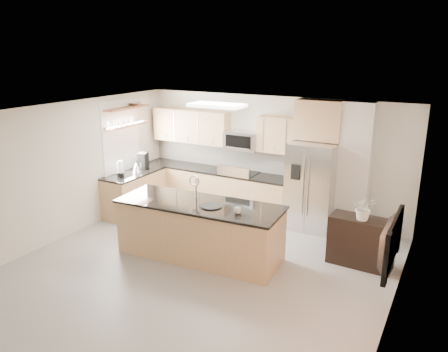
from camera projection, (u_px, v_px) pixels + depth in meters
The scene contains 26 objects.
floor at pixel (190, 276), 7.08m from camera, with size 6.50×6.50×0.00m, color gray.
ceiling at pixel (186, 116), 6.35m from camera, with size 6.00×6.50×0.02m, color white.
wall_back at pixel (271, 156), 9.45m from camera, with size 6.00×0.02×2.60m, color beige.
wall_left at pixel (53, 174), 8.11m from camera, with size 0.02×6.50×2.60m, color beige.
wall_right at pixel (394, 240), 5.33m from camera, with size 0.02×6.50×2.60m, color beige.
back_counter at pixel (215, 188), 9.98m from camera, with size 3.55×0.66×1.44m.
left_counter at pixel (135, 192), 9.75m from camera, with size 0.66×1.50×0.92m.
range at pixel (239, 193), 9.68m from camera, with size 0.76×0.64×1.14m.
upper_cabinets at pixel (215, 128), 9.76m from camera, with size 3.50×0.33×0.75m.
microwave at pixel (242, 140), 9.46m from camera, with size 0.76×0.40×0.40m.
refrigerator at pixel (312, 186), 8.76m from camera, with size 0.92×0.78×1.78m.
partition_column at pixel (354, 169), 8.48m from camera, with size 0.60×0.30×2.60m, color beige.
window at pixel (121, 139), 9.55m from camera, with size 0.04×1.15×1.65m.
shelf_lower at pixel (127, 125), 9.49m from camera, with size 0.30×1.20×0.04m, color brown.
shelf_upper at pixel (126, 108), 9.39m from camera, with size 0.30×1.20×0.04m, color brown.
ceiling_fixture at pixel (217, 105), 7.89m from camera, with size 1.00×0.50×0.06m, color white.
island at pixel (200, 230), 7.63m from camera, with size 2.95×1.23×1.42m.
credenza at pixel (361, 242), 7.34m from camera, with size 1.06×0.44×0.85m, color black.
cup at pixel (238, 210), 7.02m from camera, with size 0.12×0.12×0.10m, color white.
platter at pixel (211, 206), 7.31m from camera, with size 0.36×0.36×0.02m, color black.
blender at pixel (120, 170), 9.23m from camera, with size 0.15×0.15×0.36m.
kettle at pixel (136, 167), 9.60m from camera, with size 0.22×0.22×0.27m.
coffee_maker at pixel (143, 161), 9.89m from camera, with size 0.25×0.28×0.36m.
bowl at pixel (135, 104), 9.62m from camera, with size 0.33×0.33×0.08m, color silver.
flower_vase at pixel (365, 202), 7.07m from camera, with size 0.55×0.48×0.61m, color silver.
television at pixel (383, 241), 5.19m from camera, with size 1.08×0.14×0.62m, color black.
Camera 1 is at (3.55, -5.28, 3.55)m, focal length 35.00 mm.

